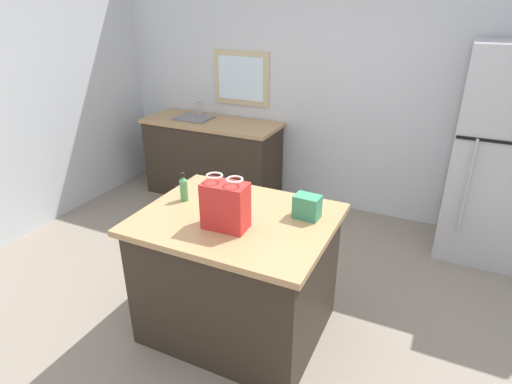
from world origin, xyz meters
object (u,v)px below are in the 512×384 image
(kitchen_island, at_px, (237,274))
(small_box, at_px, (307,207))
(shopping_bag, at_px, (225,205))
(bottle, at_px, (184,188))
(refrigerator, at_px, (498,157))

(kitchen_island, distance_m, small_box, 0.69)
(small_box, bearing_deg, kitchen_island, -155.99)
(shopping_bag, height_order, bottle, shopping_bag)
(kitchen_island, relative_size, refrigerator, 0.66)
(bottle, bearing_deg, kitchen_island, -8.05)
(kitchen_island, xyz_separation_m, shopping_bag, (0.01, -0.15, 0.60))
(refrigerator, xyz_separation_m, bottle, (-2.00, -1.81, 0.05))
(refrigerator, bearing_deg, small_box, -124.09)
(kitchen_island, relative_size, shopping_bag, 3.67)
(shopping_bag, bearing_deg, small_box, 39.60)
(refrigerator, xyz_separation_m, small_box, (-1.14, -1.69, 0.04))
(kitchen_island, relative_size, bottle, 6.09)
(small_box, height_order, bottle, bottle)
(kitchen_island, bearing_deg, shopping_bag, -86.30)
(refrigerator, relative_size, small_box, 11.48)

